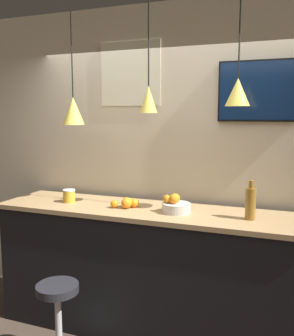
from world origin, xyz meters
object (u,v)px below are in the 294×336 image
bar_stool (58,319)px  fruit_bowl (175,206)px  spread_jar (69,196)px  mounted_tv (257,91)px  juice_bottle (251,203)px

bar_stool → fruit_bowl: bearing=42.8°
spread_jar → mounted_tv: 1.88m
mounted_tv → spread_jar: bearing=-165.3°
fruit_bowl → juice_bottle: 0.60m
juice_bottle → spread_jar: 1.61m
bar_stool → mounted_tv: mounted_tv is taller
bar_stool → spread_jar: bearing=114.5°
spread_jar → bar_stool: bearing=-65.5°
spread_jar → juice_bottle: bearing=-0.0°
juice_bottle → mounted_tv: (-0.02, 0.42, 0.86)m
spread_jar → fruit_bowl: bearing=-0.1°
fruit_bowl → mounted_tv: 1.17m
juice_bottle → mounted_tv: bearing=92.6°
bar_stool → juice_bottle: (1.30, 0.66, 0.86)m
spread_jar → mounted_tv: bearing=14.7°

